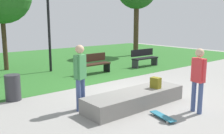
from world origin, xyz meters
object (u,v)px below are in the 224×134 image
Objects in this scene: skateboard_by_ledge at (163,116)px; park_bench_center_lawn at (93,63)px; concrete_ledge at (135,99)px; park_bench_far_left at (144,57)px; skater_watching at (80,72)px; lamp_post at (48,17)px; backpack_on_ledge at (156,83)px; skater_performing_trick at (198,76)px; trash_bin at (13,88)px.

skateboard_by_ledge is 0.51× the size of park_bench_center_lawn.
concrete_ledge is 1.98× the size of park_bench_far_left.
skater_watching reaches higher than skateboard_by_ledge.
lamp_post reaches higher than skater_watching.
backpack_on_ledge is 0.19× the size of skater_performing_trick.
skateboard_by_ledge is 1.04× the size of trash_bin.
park_bench_center_lawn and park_bench_far_left have the same top height.
skateboard_by_ledge is at bearing -97.73° from concrete_ledge.
skater_performing_trick is at bearing -179.38° from backpack_on_ledge.
skater_performing_trick is 0.96× the size of skater_watching.
backpack_on_ledge is 0.39× the size of skateboard_by_ledge.
concrete_ledge is 0.76× the size of lamp_post.
skater_watching is at bearing 136.65° from skater_performing_trick.
park_bench_far_left is (3.17, -0.18, 0.00)m from park_bench_center_lawn.
skater_watching reaches higher than park_bench_far_left.
concrete_ledge is 3.70m from trash_bin.
concrete_ledge is at bearing -93.60° from lamp_post.
skateboard_by_ledge is 4.51m from trash_bin.
backpack_on_ledge is at bearing 48.83° from skateboard_by_ledge.
skater_watching reaches higher than trash_bin.
trash_bin is (-1.14, 2.01, -0.65)m from skater_watching.
backpack_on_ledge is at bearing -41.73° from trash_bin.
skater_performing_trick is 6.84m from park_bench_far_left.
skater_watching is 4.76m from park_bench_center_lawn.
skater_watching is (-1.36, 0.72, 0.83)m from concrete_ledge.
skater_watching is at bearing -107.86° from lamp_post.
concrete_ledge is at bearing 72.87° from backpack_on_ledge.
lamp_post reaches higher than skateboard_by_ledge.
lamp_post is at bearing 85.76° from skateboard_by_ledge.
skateboard_by_ledge is (-1.03, 0.28, -0.93)m from skater_performing_trick.
park_bench_center_lawn is (0.93, 4.49, -0.10)m from backpack_on_ledge.
backpack_on_ledge is at bearing -22.29° from skater_watching.
concrete_ledge is at bearing -27.98° from skater_watching.
backpack_on_ledge is 0.20× the size of park_bench_far_left.
skateboard_by_ledge is at bearing -133.15° from park_bench_far_left.
skater_watching is 1.10× the size of park_bench_center_lawn.
backpack_on_ledge is 5.95m from park_bench_far_left.
lamp_post reaches higher than skater_performing_trick.
skater_watching is at bearing 123.27° from skateboard_by_ledge.
trash_bin is (-3.37, 4.12, -0.60)m from skater_performing_trick.
lamp_post is at bearing 86.40° from concrete_ledge.
skater_watching reaches higher than skater_performing_trick.
backpack_on_ledge reaches higher than concrete_ledge.
skater_performing_trick is 5.36m from trash_bin.
skater_performing_trick is at bearing -86.22° from lamp_post.
skater_performing_trick reaches higher than trash_bin.
skater_performing_trick is at bearing -57.65° from concrete_ledge.
skater_watching is 2.15× the size of skateboard_by_ledge.
skater_watching reaches higher than backpack_on_ledge.
skateboard_by_ledge is at bearing 131.83° from backpack_on_ledge.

